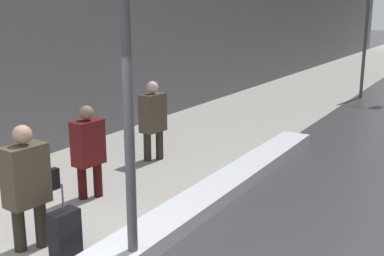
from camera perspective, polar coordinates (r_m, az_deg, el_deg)
The scene contains 6 objects.
sidewalk_slab at distance 18.90m, azimuth 12.98°, elevation 4.30°, with size 4.00×80.00×0.01m.
snow_bank_curb at distance 7.98m, azimuth 2.94°, elevation -7.41°, with size 0.63×8.01×0.21m.
pedestrian_with_shoulder_bag at distance 6.35m, azimuth -18.95°, elevation -6.07°, with size 0.36×0.76×1.64m.
pedestrian_in_glasses at distance 7.85m, azimuth -12.19°, elevation -2.30°, with size 0.34×0.52×1.54m.
pedestrian_trailing at distance 9.67m, azimuth -4.65°, elevation 1.29°, with size 0.36×0.56×1.63m.
rolling_suitcase at distance 6.28m, azimuth -14.81°, elevation -11.98°, with size 0.25×0.38×0.95m.
Camera 1 is at (3.63, -2.80, 2.97)m, focal length 45.00 mm.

